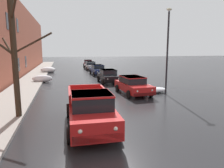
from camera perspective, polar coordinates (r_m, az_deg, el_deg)
name	(u,v)px	position (r m, az deg, el deg)	size (l,w,h in m)	color
left_sidewalk_slab	(25,87)	(20.93, -22.93, -0.86)	(2.79, 80.00, 0.15)	gray
snow_bank_near_corner_left	(42,79)	(23.88, -18.82, 1.34)	(2.13, 0.92, 0.80)	white
snow_bank_along_left_kerb	(151,90)	(17.55, 10.74, -1.53)	(2.61, 1.10, 0.71)	white
snow_bank_mid_block_left	(48,70)	(33.53, -17.12, 3.71)	(2.24, 1.44, 0.90)	white
bare_tree_second_along_sidewalk	(14,49)	(11.47, -25.37, 8.73)	(3.07, 3.38, 6.85)	#382B1E
pickup_truck_red_approaching_near_lane	(90,109)	(9.58, -6.05, -6.81)	(2.24, 5.41, 1.76)	red
sedan_red_parked_kerbside_close	(133,85)	(16.76, 5.78, -0.20)	(2.18, 4.40, 1.42)	red
sedan_black_parked_kerbside_mid	(108,76)	(22.43, -1.00, 2.29)	(1.98, 4.10, 1.42)	black
sedan_darkblue_parked_far_down_block	(98,70)	(29.42, -3.92, 3.99)	(2.00, 4.48, 1.42)	navy
sedan_silver_queued_behind_truck	(90,65)	(37.17, -5.94, 5.11)	(1.99, 4.48, 1.42)	#B7B7BC
sedan_maroon_at_far_intersection	(88,63)	(43.45, -6.63, 5.73)	(2.23, 4.26, 1.42)	maroon
street_lamp_post	(168,48)	(16.87, 15.04, 9.60)	(0.44, 0.24, 6.65)	#28282D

